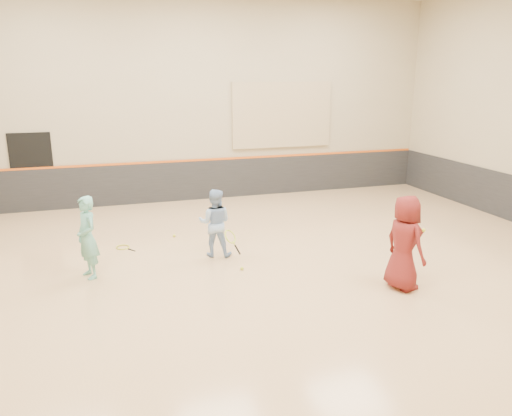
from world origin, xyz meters
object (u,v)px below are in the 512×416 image
object	(u,v)px
girl	(87,237)
instructor	(215,223)
young_man	(405,243)
spare_racket	(123,246)

from	to	relation	value
girl	instructor	size ratio (longest dim) A/B	1.09
young_man	spare_racket	distance (m)	6.04
young_man	spare_racket	world-z (taller)	young_man
instructor	young_man	xyz separation A→B (m)	(2.83, -2.63, 0.14)
instructor	girl	bearing A→B (deg)	31.35
young_man	spare_racket	xyz separation A→B (m)	(-4.70, 3.70, -0.83)
girl	instructor	world-z (taller)	girl
instructor	spare_racket	xyz separation A→B (m)	(-1.87, 1.07, -0.69)
instructor	young_man	distance (m)	3.87
girl	spare_racket	bearing A→B (deg)	133.44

